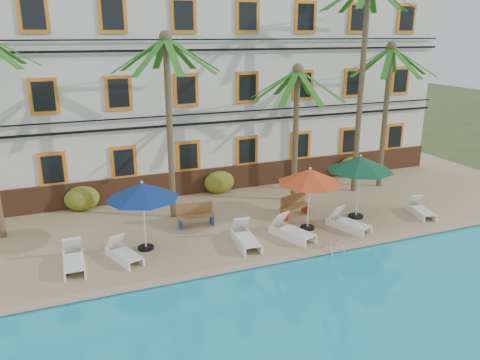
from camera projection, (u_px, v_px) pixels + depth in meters
name	position (u px, v px, depth m)	size (l,w,h in m)	color
ground	(281.00, 253.00, 17.12)	(100.00, 100.00, 0.00)	#384C23
pool_deck	(233.00, 206.00, 21.52)	(30.00, 12.00, 0.25)	tan
pool_coping	(293.00, 257.00, 16.24)	(30.00, 0.35, 0.06)	tan
hotel_building	(198.00, 80.00, 24.36)	(25.40, 6.44, 10.22)	silver
palm_b	(168.00, 101.00, 18.47)	(4.27, 4.27, 7.58)	brown
palm_c	(296.00, 113.00, 20.73)	(4.27, 4.27, 6.22)	brown
palm_d	(363.00, 61.00, 21.34)	(4.27, 4.27, 9.97)	brown
palm_e	(387.00, 95.00, 22.56)	(4.27, 4.27, 7.10)	brown
shrub_left	(82.00, 198.00, 20.47)	(1.50, 0.90, 1.10)	#225919
shrub_mid	(219.00, 182.00, 22.70)	(1.50, 0.90, 1.10)	#225919
shrub_right	(352.00, 166.00, 25.38)	(1.50, 0.90, 1.10)	#225919
umbrella_blue	(142.00, 191.00, 16.28)	(2.58, 2.58, 2.58)	black
umbrella_red	(310.00, 176.00, 18.04)	(2.55, 2.55, 2.55)	black
umbrella_green	(360.00, 164.00, 19.16)	(2.75, 2.75, 2.75)	black
lounger_a	(74.00, 259.00, 15.50)	(0.69, 1.89, 0.89)	white
lounger_b	(124.00, 253.00, 16.03)	(1.16, 1.80, 0.80)	white
lounger_c	(245.00, 237.00, 17.18)	(0.82, 1.94, 0.90)	white
lounger_d	(291.00, 231.00, 17.77)	(1.29, 2.01, 0.90)	white
lounger_e	(348.00, 222.00, 18.58)	(1.24, 1.89, 0.84)	white
lounger_f	(420.00, 210.00, 20.00)	(0.94, 1.73, 0.78)	white
bench_left	(195.00, 214.00, 18.89)	(1.53, 0.57, 0.93)	olive
bench_right	(294.00, 205.00, 19.88)	(1.57, 0.93, 0.93)	olive
pool_ladder	(333.00, 252.00, 16.71)	(0.54, 0.74, 0.74)	silver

